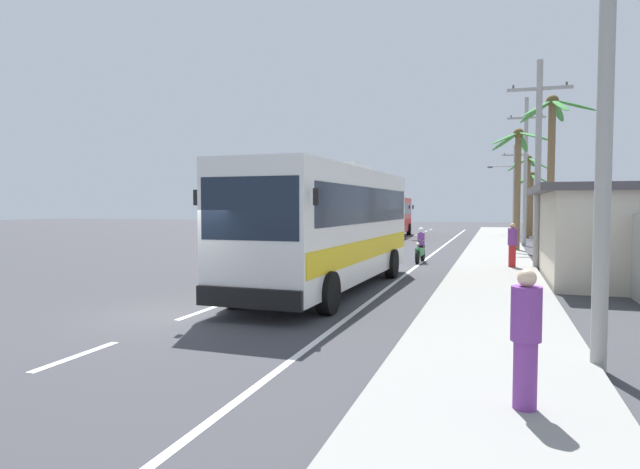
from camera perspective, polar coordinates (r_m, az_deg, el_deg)
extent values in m
plane|color=#3A3A3F|center=(13.32, -13.51, -8.28)|extent=(160.00, 160.00, 0.00)
cube|color=gray|center=(21.28, 17.75, -3.94)|extent=(3.20, 90.00, 0.14)
cube|color=white|center=(10.49, -24.10, -11.52)|extent=(0.16, 2.00, 0.01)
cube|color=white|center=(13.72, -12.46, -7.92)|extent=(0.16, 2.00, 0.01)
cube|color=white|center=(17.32, -5.56, -5.59)|extent=(0.16, 2.00, 0.01)
cube|color=white|center=(21.11, -1.11, -4.03)|extent=(0.16, 2.00, 0.01)
cube|color=white|center=(24.99, 1.96, -2.94)|extent=(0.16, 2.00, 0.01)
cube|color=white|center=(28.93, 4.20, -2.14)|extent=(0.16, 2.00, 0.01)
cube|color=white|center=(32.91, 5.90, -1.52)|extent=(0.16, 2.00, 0.01)
cube|color=white|center=(36.91, 7.23, -1.04)|extent=(0.16, 2.00, 0.01)
cube|color=white|center=(40.94, 8.30, -0.65)|extent=(0.16, 2.00, 0.01)
cube|color=white|center=(44.97, 9.17, -0.34)|extent=(0.16, 2.00, 0.01)
cube|color=white|center=(49.02, 9.91, -0.07)|extent=(0.16, 2.00, 0.01)
cube|color=white|center=(53.07, 10.53, 0.15)|extent=(0.16, 2.00, 0.01)
cube|color=white|center=(57.13, 11.06, 0.35)|extent=(0.16, 2.00, 0.01)
cube|color=white|center=(61.19, 11.52, 0.51)|extent=(0.16, 2.00, 0.01)
cube|color=white|center=(26.46, 10.87, -2.66)|extent=(0.14, 70.00, 0.01)
cube|color=#B2B2AD|center=(25.45, 26.41, -0.49)|extent=(0.24, 60.00, 2.35)
cube|color=silver|center=(16.86, 1.00, 1.13)|extent=(2.93, 10.88, 3.30)
cube|color=#192333|center=(17.04, 1.22, 3.09)|extent=(2.93, 10.02, 1.06)
cube|color=#192333|center=(11.90, -7.39, 2.72)|extent=(2.36, 0.18, 1.39)
cube|color=yellow|center=(16.90, 1.00, -1.38)|extent=(2.95, 10.67, 0.59)
cube|color=black|center=(11.99, -7.52, -6.61)|extent=(2.52, 0.24, 0.44)
cube|color=#B7B7B7|center=(18.17, 2.39, 6.91)|extent=(1.49, 2.42, 0.28)
cube|color=black|center=(11.51, -0.41, 3.97)|extent=(0.12, 0.08, 0.36)
cube|color=black|center=(12.82, -12.80, 3.79)|extent=(0.12, 0.08, 0.36)
cylinder|color=black|center=(13.03, 0.84, -6.13)|extent=(0.35, 1.05, 1.04)
cylinder|color=black|center=(14.04, -8.95, -5.50)|extent=(0.35, 1.05, 1.04)
cylinder|color=black|center=(19.74, 7.51, -3.04)|extent=(0.35, 1.05, 1.04)
cylinder|color=black|center=(20.43, 0.60, -2.81)|extent=(0.35, 1.05, 1.04)
cube|color=red|center=(45.79, 7.25, 2.04)|extent=(2.96, 11.37, 2.90)
cube|color=#192333|center=(45.59, 7.22, 2.67)|extent=(2.96, 10.47, 0.93)
cube|color=#192333|center=(51.33, 8.14, 2.62)|extent=(2.28, 0.20, 1.22)
cube|color=red|center=(45.81, 7.24, 1.22)|extent=(2.99, 11.14, 0.52)
cube|color=black|center=(51.46, 8.14, 0.74)|extent=(2.43, 0.27, 0.44)
cube|color=#B7B7B7|center=(44.40, 7.00, 4.06)|extent=(1.47, 2.54, 0.28)
cube|color=black|center=(51.32, 6.54, 2.87)|extent=(0.12, 0.09, 0.36)
cube|color=black|center=(50.96, 9.70, 2.85)|extent=(0.12, 0.09, 0.36)
cylinder|color=black|center=(49.91, 6.51, 0.60)|extent=(0.37, 1.05, 1.04)
cylinder|color=black|center=(49.59, 9.27, 0.57)|extent=(0.37, 1.05, 1.04)
cylinder|color=black|center=(42.70, 4.98, 0.21)|extent=(0.37, 1.05, 1.04)
cylinder|color=black|center=(42.32, 8.21, 0.16)|extent=(0.37, 1.05, 1.04)
cylinder|color=black|center=(24.66, 10.15, -2.37)|extent=(0.13, 0.60, 0.60)
cylinder|color=black|center=(25.99, 10.69, -2.11)|extent=(0.15, 0.61, 0.60)
cube|color=#1E7F38|center=(25.25, 10.41, -1.75)|extent=(0.29, 1.11, 0.36)
cube|color=black|center=(25.53, 10.54, -1.25)|extent=(0.27, 0.61, 0.12)
cylinder|color=gray|center=(24.75, 10.20, -1.66)|extent=(0.08, 0.32, 0.67)
cylinder|color=black|center=(24.81, 10.25, -0.63)|extent=(0.56, 0.07, 0.04)
sphere|color=#EAEACC|center=(24.71, 10.20, -0.97)|extent=(0.14, 0.14, 0.14)
cylinder|color=#75388E|center=(25.46, 10.52, -0.56)|extent=(0.32, 0.32, 0.62)
sphere|color=white|center=(25.44, 10.53, 0.44)|extent=(0.26, 0.26, 0.26)
cylinder|color=#75388E|center=(7.21, 20.66, -13.57)|extent=(0.28, 0.28, 0.83)
cylinder|color=#75388E|center=(7.04, 20.77, -7.75)|extent=(0.36, 0.36, 0.66)
sphere|color=beige|center=(6.97, 20.83, -4.28)|extent=(0.22, 0.22, 0.22)
cylinder|color=red|center=(23.22, 19.45, -2.15)|extent=(0.28, 0.28, 0.87)
cylinder|color=#75388E|center=(23.16, 19.49, -0.23)|extent=(0.36, 0.36, 0.69)
sphere|color=tan|center=(23.14, 19.51, 0.86)|extent=(0.21, 0.21, 0.21)
cylinder|color=#9E9E99|center=(9.83, 27.82, 18.17)|extent=(0.24, 0.24, 10.43)
cylinder|color=#9E9E99|center=(23.57, 21.83, 6.66)|extent=(0.24, 0.24, 8.36)
cube|color=#9E9E99|center=(23.97, 21.98, 13.96)|extent=(2.46, 0.12, 0.12)
cylinder|color=#4C4742|center=(23.96, 19.56, 14.31)|extent=(0.08, 0.08, 0.16)
cylinder|color=#4C4742|center=(24.08, 24.39, 14.16)|extent=(0.08, 0.08, 0.16)
cylinder|color=#9E9E99|center=(37.70, 20.69, 6.12)|extent=(0.24, 0.24, 9.53)
cube|color=#9E9E99|center=(38.06, 20.79, 11.35)|extent=(2.33, 0.12, 0.12)
cylinder|color=#4C4742|center=(38.05, 19.36, 11.56)|extent=(0.08, 0.08, 0.16)
cylinder|color=#4C4742|center=(38.13, 22.22, 11.49)|extent=(0.08, 0.08, 0.16)
cylinder|color=#9E9E99|center=(51.77, 19.67, 4.41)|extent=(0.24, 0.24, 8.05)
cube|color=#9E9E99|center=(51.94, 19.73, 7.83)|extent=(2.26, 0.12, 0.12)
cylinder|color=#4C4742|center=(51.94, 18.73, 7.98)|extent=(0.08, 0.08, 0.16)
cylinder|color=#4C4742|center=(51.99, 20.74, 7.94)|extent=(0.08, 0.08, 0.16)
cylinder|color=#9E9E99|center=(51.85, 18.54, 6.78)|extent=(2.11, 0.09, 0.09)
cube|color=#4C4C51|center=(51.85, 17.36, 6.73)|extent=(0.44, 0.24, 0.14)
cylinder|color=brown|center=(27.56, 22.98, 5.05)|extent=(0.33, 0.33, 7.37)
ellipsoid|color=#3D893D|center=(27.94, 25.12, 12.14)|extent=(1.95, 0.51, 0.74)
ellipsoid|color=#3D893D|center=(28.78, 23.60, 11.75)|extent=(0.97, 1.90, 0.88)
ellipsoid|color=#3D893D|center=(28.46, 21.63, 11.85)|extent=(1.63, 1.52, 0.92)
ellipsoid|color=#3D893D|center=(27.26, 21.81, 12.18)|extent=(1.62, 1.50, 0.98)
ellipsoid|color=#3D893D|center=(27.06, 23.82, 12.27)|extent=(0.85, 1.90, 0.93)
sphere|color=brown|center=(27.96, 23.14, 12.72)|extent=(0.56, 0.56, 0.56)
cylinder|color=brown|center=(32.31, 19.95, 4.04)|extent=(0.33, 0.33, 6.56)
ellipsoid|color=#3D893D|center=(32.50, 21.78, 9.45)|extent=(2.00, 0.49, 0.71)
ellipsoid|color=#3D893D|center=(33.38, 20.43, 9.03)|extent=(0.87, 1.90, 1.01)
ellipsoid|color=#3D893D|center=(33.09, 18.78, 9.16)|extent=(1.67, 1.51, 0.95)
ellipsoid|color=#3D893D|center=(31.86, 18.81, 9.51)|extent=(1.67, 1.57, 0.85)
ellipsoid|color=#3D893D|center=(31.69, 20.97, 9.72)|extent=(1.28, 1.92, 0.62)
sphere|color=brown|center=(32.55, 20.05, 9.91)|extent=(0.56, 0.56, 0.56)
cylinder|color=brown|center=(50.07, 21.23, 2.81)|extent=(0.32, 0.32, 5.20)
ellipsoid|color=#337F33|center=(50.29, 22.23, 5.32)|extent=(1.78, 0.59, 1.05)
ellipsoid|color=#337F33|center=(51.01, 21.66, 5.55)|extent=(1.10, 1.89, 0.61)
ellipsoid|color=#337F33|center=(50.63, 20.53, 5.30)|extent=(1.54, 1.40, 1.11)
ellipsoid|color=#337F33|center=(49.55, 20.55, 5.41)|extent=(1.60, 1.40, 1.02)
ellipsoid|color=#337F33|center=(49.26, 21.56, 5.53)|extent=(0.74, 1.89, 0.82)
sphere|color=brown|center=(50.14, 21.29, 5.83)|extent=(0.56, 0.56, 0.56)
cylinder|color=brown|center=(46.77, 20.90, 3.50)|extent=(0.35, 0.35, 6.32)
ellipsoid|color=#3D893D|center=(46.89, 22.02, 6.83)|extent=(1.80, 0.46, 1.14)
ellipsoid|color=#3D893D|center=(47.84, 21.23, 7.04)|extent=(0.88, 1.98, 0.69)
ellipsoid|color=#3D893D|center=(47.23, 19.97, 6.87)|extent=(1.79, 1.10, 1.09)
ellipsoid|color=#3D893D|center=(46.18, 20.21, 7.17)|extent=(1.58, 1.67, 0.76)
ellipsoid|color=#3D893D|center=(46.04, 21.47, 7.20)|extent=(1.05, 1.95, 0.70)
sphere|color=brown|center=(46.92, 20.98, 7.42)|extent=(0.56, 0.56, 0.56)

